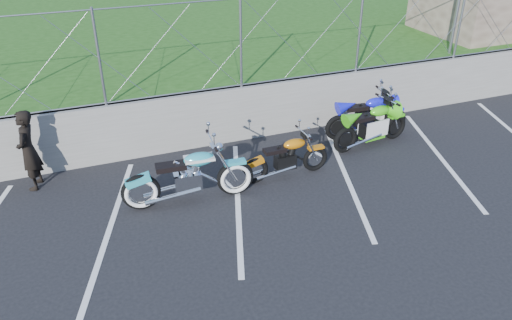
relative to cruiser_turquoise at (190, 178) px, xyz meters
name	(u,v)px	position (x,y,z in m)	size (l,w,h in m)	color
ground	(257,228)	(0.84, -1.28, -0.50)	(90.00, 90.00, 0.00)	black
retaining_wall	(201,119)	(0.84, 2.22, 0.15)	(30.00, 0.22, 1.30)	slate
grass_field	(131,22)	(0.84, 12.22, 0.15)	(30.00, 20.00, 1.30)	#1E4913
stone_building	(505,0)	(11.34, 4.22, 1.70)	(5.00, 3.00, 1.80)	brown
chain_link_fence	(196,48)	(0.84, 2.22, 1.80)	(28.00, 0.03, 2.00)	gray
parking_lines	(294,187)	(2.04, -0.28, -0.50)	(18.29, 4.31, 0.01)	silver
cruiser_turquoise	(190,178)	(0.00, 0.00, 0.00)	(2.52, 0.80, 1.25)	black
naked_orange	(287,159)	(2.08, 0.19, -0.09)	(1.92, 0.65, 0.96)	black
sportbike_green	(372,127)	(4.50, 0.79, -0.04)	(2.08, 0.74, 1.08)	black
sportbike_blue	(368,118)	(4.68, 1.26, -0.03)	(2.12, 0.75, 1.10)	black
person_standing	(28,150)	(-2.77, 1.64, 0.32)	(0.60, 0.39, 1.64)	black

